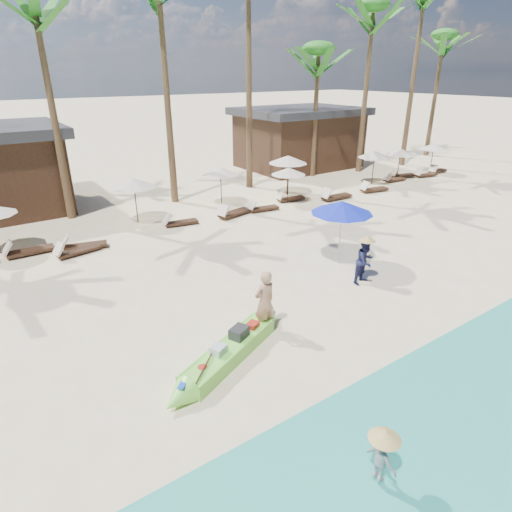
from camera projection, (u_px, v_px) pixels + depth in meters
ground at (311, 325)px, 12.41m from camera, size 240.00×240.00×0.00m
wet_sand_strip at (475, 436)px, 8.63m from camera, size 240.00×4.50×0.01m
green_canoe at (230, 351)px, 10.89m from camera, size 5.02×2.48×0.68m
tourist at (264, 302)px, 11.75m from camera, size 0.71×0.50×1.87m
vendor_green at (365, 261)px, 14.59m from camera, size 0.86×0.72×1.61m
vendor_yellow at (382, 457)px, 7.35m from camera, size 0.37×0.64×0.98m
blue_umbrella at (342, 207)px, 15.53m from camera, size 2.28×2.28×2.46m
lounger_4_left at (27, 250)px, 17.01m from camera, size 1.84×0.57×0.62m
lounger_4_right at (75, 250)px, 17.03m from camera, size 1.80×0.82×0.59m
resort_parasol_5 at (134, 183)px, 19.97m from camera, size 2.11×2.11×2.18m
lounger_5_left at (82, 245)px, 17.58m from camera, size 1.84×0.97×0.60m
resort_parasol_6 at (221, 171)px, 22.60m from camera, size 2.05×2.05×2.11m
lounger_6_left at (179, 222)px, 20.29m from camera, size 1.70×0.76×0.56m
lounger_6_right at (233, 212)px, 21.52m from camera, size 2.04×1.02×0.67m
resort_parasol_7 at (288, 171)px, 23.16m from camera, size 1.90×1.90×1.96m
lounger_7_left at (262, 208)px, 22.36m from camera, size 1.71×0.73×0.56m
lounger_7_right at (289, 198)px, 24.06m from camera, size 1.72×0.77×0.56m
resort_parasol_8 at (288, 159)px, 24.56m from camera, size 2.24×2.24×2.31m
lounger_8_left at (335, 196)px, 24.32m from camera, size 1.97×0.68×0.66m
resort_parasol_9 at (375, 154)px, 26.90m from camera, size 2.09×2.09×2.15m
lounger_9_left at (373, 189)px, 25.89m from camera, size 1.89×0.89×0.62m
lounger_9_right at (393, 179)px, 28.26m from camera, size 1.72×0.65×0.57m
resort_parasol_10 at (400, 152)px, 28.25m from camera, size 1.99×1.99×2.05m
lounger_10_left at (402, 175)px, 29.38m from camera, size 1.88×1.05×0.61m
lounger_10_right at (425, 174)px, 29.55m from camera, size 1.78×0.81×0.58m
resort_parasol_11 at (434, 147)px, 30.03m from camera, size 2.02×2.02×2.08m
lounger_11_left at (437, 170)px, 30.70m from camera, size 1.75×0.67×0.58m
palm_3 at (37, 24)px, 18.03m from camera, size 2.08×2.08×10.52m
palm_4 at (160, 10)px, 20.35m from camera, size 2.08×2.08×11.70m
palm_6 at (318, 66)px, 27.24m from camera, size 2.08×2.08×8.51m
palm_7 at (371, 33)px, 27.77m from camera, size 2.08×2.08×11.08m
palm_8 at (422, 17)px, 29.38m from camera, size 2.08×2.08×12.70m
palm_9 at (442, 53)px, 34.01m from camera, size 2.08×2.08×9.82m
pavilion_east at (299, 137)px, 32.03m from camera, size 8.80×6.60×4.30m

